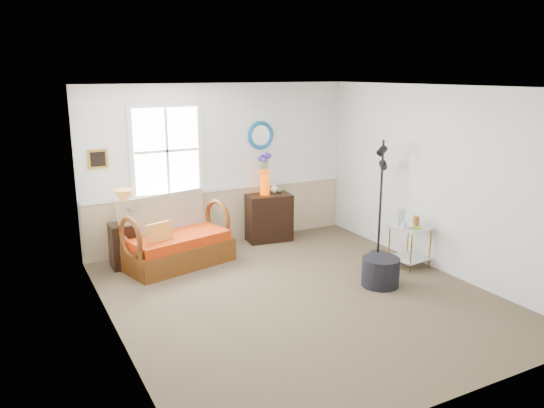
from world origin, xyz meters
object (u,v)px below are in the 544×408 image
floor_lamp (381,198)px  ottoman (380,272)px  cabinet (268,217)px  side_table (410,247)px  lamp_stand (124,245)px  loveseat (176,232)px

floor_lamp → ottoman: (-0.79, -1.02, -0.70)m
cabinet → side_table: cabinet is taller
side_table → ottoman: (-0.82, -0.36, -0.12)m
cabinet → floor_lamp: floor_lamp is taller
cabinet → side_table: (1.22, -2.10, -0.09)m
lamp_stand → floor_lamp: 3.90m
loveseat → floor_lamp: (2.92, -1.02, 0.39)m
loveseat → side_table: 3.40m
side_table → ottoman: size_ratio=1.23×
side_table → ottoman: 0.90m
cabinet → ottoman: size_ratio=1.59×
loveseat → floor_lamp: 3.12m
cabinet → ottoman: bearing=-72.7°
cabinet → side_table: size_ratio=1.29×
loveseat → side_table: size_ratio=2.49×
side_table → cabinet: bearing=120.2°
loveseat → cabinet: bearing=-0.4°
floor_lamp → ottoman: floor_lamp is taller
lamp_stand → floor_lamp: floor_lamp is taller
lamp_stand → cabinet: bearing=3.8°
cabinet → floor_lamp: size_ratio=0.44×
side_table → ottoman: bearing=-156.1°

